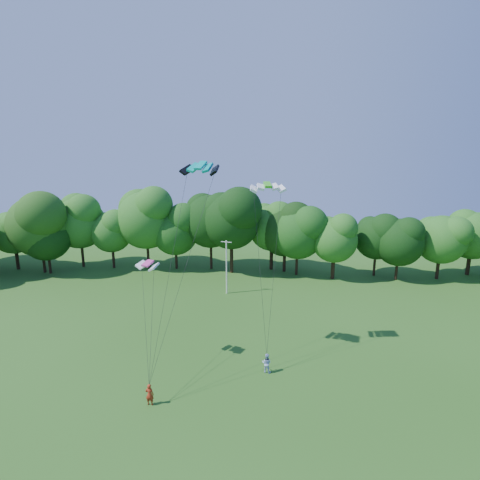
# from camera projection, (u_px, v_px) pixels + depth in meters

# --- Properties ---
(ground) EXTENTS (160.00, 160.00, 0.00)m
(ground) POSITION_uv_depth(u_px,v_px,m) (212.00, 463.00, 21.92)
(ground) COLOR #295717
(ground) RESTS_ON ground
(utility_pole) EXTENTS (1.38, 0.45, 7.06)m
(utility_pole) POSITION_uv_depth(u_px,v_px,m) (227.00, 266.00, 48.01)
(utility_pole) COLOR silver
(utility_pole) RESTS_ON ground
(kite_flyer_left) EXTENTS (0.60, 0.40, 1.65)m
(kite_flyer_left) POSITION_uv_depth(u_px,v_px,m) (150.00, 394.00, 26.85)
(kite_flyer_left) COLOR #A62C15
(kite_flyer_left) RESTS_ON ground
(kite_flyer_right) EXTENTS (0.94, 0.82, 1.65)m
(kite_flyer_right) POSITION_uv_depth(u_px,v_px,m) (267.00, 363.00, 30.92)
(kite_flyer_right) COLOR #A9C0EA
(kite_flyer_right) RESTS_ON ground
(kite_teal) EXTENTS (3.26, 2.02, 0.73)m
(kite_teal) POSITION_uv_depth(u_px,v_px,m) (201.00, 165.00, 29.87)
(kite_teal) COLOR #05A398
(kite_teal) RESTS_ON ground
(kite_green) EXTENTS (3.08, 1.78, 0.48)m
(kite_green) POSITION_uv_depth(u_px,v_px,m) (267.00, 185.00, 31.25)
(kite_green) COLOR green
(kite_green) RESTS_ON ground
(kite_pink) EXTENTS (2.15, 1.58, 0.41)m
(kite_pink) POSITION_uv_depth(u_px,v_px,m) (148.00, 263.00, 30.97)
(kite_pink) COLOR #DD3D94
(kite_pink) RESTS_ON ground
(tree_back_west) EXTENTS (10.04, 10.04, 14.60)m
(tree_back_west) POSITION_uv_depth(u_px,v_px,m) (38.00, 214.00, 55.52)
(tree_back_west) COLOR #351F15
(tree_back_west) RESTS_ON ground
(tree_back_center) EXTENTS (8.58, 8.58, 12.47)m
(tree_back_center) POSITION_uv_depth(u_px,v_px,m) (285.00, 222.00, 56.36)
(tree_back_center) COLOR #2E2012
(tree_back_center) RESTS_ON ground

